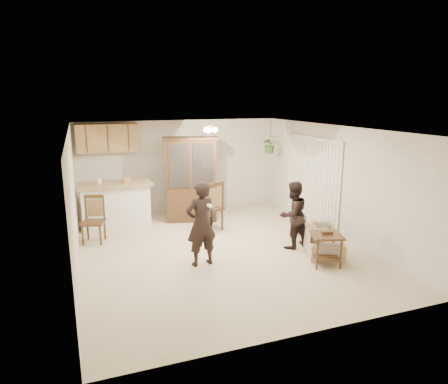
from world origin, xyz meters
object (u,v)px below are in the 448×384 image
object	(u,v)px
chair_hutch_right	(209,216)
china_hutch	(191,180)
sofa	(320,231)
chair_bar	(94,230)
adult	(201,219)
side_table	(326,249)
child	(293,217)
chair_hutch_left	(176,204)

from	to	relation	value
chair_hutch_right	china_hutch	bearing A→B (deg)	-100.20
china_hutch	chair_hutch_right	bearing A→B (deg)	-63.03
sofa	chair_hutch_right	bearing A→B (deg)	65.37
china_hutch	chair_bar	bearing A→B (deg)	-145.83
adult	china_hutch	distance (m)	2.87
china_hutch	side_table	bearing A→B (deg)	-51.00
chair_bar	side_table	bearing A→B (deg)	-16.49
child	china_hutch	distance (m)	3.00
china_hutch	sofa	bearing A→B (deg)	-39.35
child	china_hutch	bearing A→B (deg)	-75.54
adult	chair_hutch_right	world-z (taller)	adult
china_hutch	chair_hutch_left	bearing A→B (deg)	124.25
china_hutch	chair_hutch_left	world-z (taller)	china_hutch
chair_bar	china_hutch	bearing A→B (deg)	36.91
adult	side_table	distance (m)	2.41
child	china_hutch	size ratio (longest dim) A/B	0.63
chair_bar	chair_hutch_left	bearing A→B (deg)	53.33
chair_bar	sofa	bearing A→B (deg)	-5.89
adult	chair_hutch_right	size ratio (longest dim) A/B	1.51
side_table	chair_hutch_right	xyz separation A→B (m)	(-1.43, 2.71, 0.02)
sofa	child	xyz separation A→B (m)	(-0.55, 0.20, 0.31)
adult	side_table	world-z (taller)	adult
child	side_table	distance (m)	1.08
sofa	adult	distance (m)	2.65
side_table	chair_bar	bearing A→B (deg)	145.95
sofa	chair_hutch_left	bearing A→B (deg)	54.47
china_hutch	side_table	xyz separation A→B (m)	(1.62, -3.60, -0.74)
chair_hutch_left	chair_hutch_right	world-z (taller)	chair_hutch_right
china_hutch	side_table	size ratio (longest dim) A/B	3.11
child	chair_hutch_left	size ratio (longest dim) A/B	1.48
china_hutch	chair_hutch_right	xyz separation A→B (m)	(0.19, -0.89, -0.72)
sofa	chair_hutch_right	distance (m)	2.64
child	china_hutch	xyz separation A→B (m)	(-1.47, 2.59, 0.38)
child	chair_bar	bearing A→B (deg)	-38.99
china_hutch	chair_bar	size ratio (longest dim) A/B	2.09
chair_hutch_left	sofa	bearing A→B (deg)	-34.96
sofa	side_table	xyz separation A→B (m)	(-0.40, -0.81, -0.05)
side_table	sofa	bearing A→B (deg)	63.76
china_hutch	side_table	world-z (taller)	china_hutch
chair_hutch_right	chair_hutch_left	bearing A→B (deg)	-96.87
child	chair_hutch_left	distance (m)	3.76
sofa	chair_bar	size ratio (longest dim) A/B	1.83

